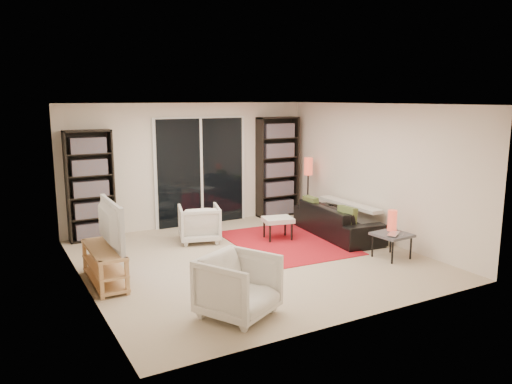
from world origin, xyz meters
TOP-DOWN VIEW (x-y plane):
  - floor at (0.00, 0.00)m, footprint 5.00×5.00m
  - wall_back at (0.00, 2.50)m, footprint 5.00×0.02m
  - wall_front at (0.00, -2.50)m, footprint 5.00×0.02m
  - wall_left at (-2.50, 0.00)m, footprint 0.02×5.00m
  - wall_right at (2.50, 0.00)m, footprint 0.02×5.00m
  - ceiling at (0.00, 0.00)m, footprint 5.00×5.00m
  - sliding_door at (0.20, 2.46)m, footprint 1.92×0.08m
  - bookshelf_left at (-1.95, 2.33)m, footprint 0.80×0.30m
  - bookshelf_right at (1.90, 2.33)m, footprint 0.90×0.30m
  - tv_stand at (-2.24, 0.06)m, footprint 0.38×1.19m
  - tv at (-2.22, 0.06)m, footprint 0.15×1.11m
  - rug at (0.96, 0.48)m, footprint 1.87×2.45m
  - sofa at (2.02, 0.42)m, footprint 0.98×2.07m
  - armchair_back at (-0.33, 1.32)m, footprint 0.86×0.87m
  - armchair_front at (-1.12, -1.75)m, footprint 1.06×1.07m
  - ottoman at (0.94, 0.74)m, footprint 0.58×0.51m
  - side_table at (1.96, -1.03)m, footprint 0.55×0.55m
  - laptop at (1.94, -1.14)m, footprint 0.41×0.37m
  - table_lamp at (2.09, -0.88)m, footprint 0.15×0.15m
  - floor_lamp at (2.22, 1.66)m, footprint 0.20×0.20m

SIDE VIEW (x-z plane):
  - floor at x=0.00m, z-range 0.00..0.00m
  - rug at x=0.96m, z-range 0.00..0.01m
  - tv_stand at x=-2.24m, z-range 0.01..0.51m
  - sofa at x=2.02m, z-range 0.00..0.58m
  - armchair_back at x=-0.33m, z-range 0.00..0.65m
  - ottoman at x=0.94m, z-range 0.14..0.54m
  - side_table at x=1.96m, z-range 0.16..0.56m
  - armchair_front at x=-1.12m, z-range 0.00..0.72m
  - laptop at x=1.94m, z-range 0.40..0.43m
  - table_lamp at x=2.09m, z-range 0.40..0.73m
  - tv at x=-2.22m, z-range 0.50..1.14m
  - bookshelf_left at x=-1.95m, z-range 0.00..1.95m
  - floor_lamp at x=2.22m, z-range 0.33..1.63m
  - sliding_door at x=0.20m, z-range -0.03..2.13m
  - bookshelf_right at x=1.90m, z-range 0.00..2.10m
  - wall_back at x=0.00m, z-range 0.00..2.40m
  - wall_front at x=0.00m, z-range 0.00..2.40m
  - wall_left at x=-2.50m, z-range 0.00..2.40m
  - wall_right at x=2.50m, z-range 0.00..2.40m
  - ceiling at x=0.00m, z-range 2.39..2.41m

